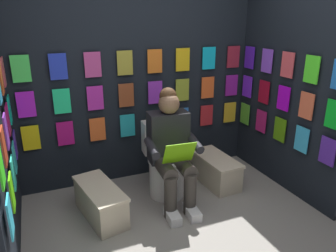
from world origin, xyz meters
name	(u,v)px	position (x,y,z in m)	size (l,w,h in m)	color
display_wall_back	(139,87)	(0.00, -1.68, 1.08)	(2.85, 0.14, 2.17)	black
display_wall_left	(290,91)	(-1.42, -0.82, 1.08)	(0.14, 1.63, 2.17)	black
toilet	(165,164)	(-0.10, -1.14, 0.33)	(0.42, 0.57, 0.77)	white
person_reading	(172,148)	(-0.09, -0.92, 0.60)	(0.55, 0.71, 1.19)	black
comic_longbox_near	(215,170)	(-0.71, -1.09, 0.16)	(0.35, 0.69, 0.32)	beige
comic_longbox_far	(100,202)	(0.65, -0.93, 0.16)	(0.43, 0.76, 0.33)	beige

